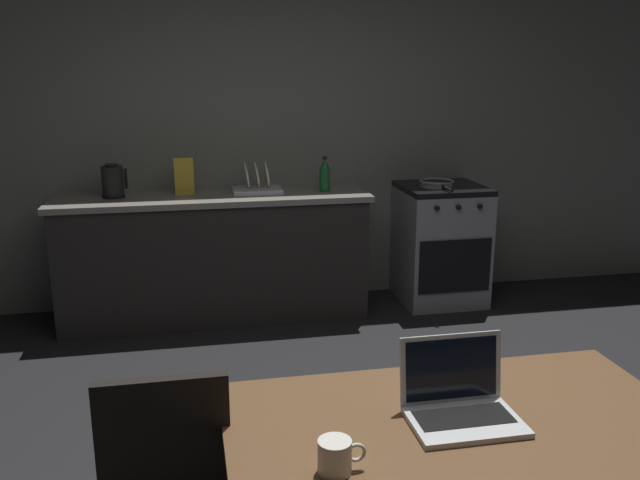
{
  "coord_description": "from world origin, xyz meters",
  "views": [
    {
      "loc": [
        -0.69,
        -2.39,
        1.76
      ],
      "look_at": [
        -0.02,
        0.97,
        0.87
      ],
      "focal_mm": 38.0,
      "sensor_mm": 36.0,
      "label": 1
    }
  ],
  "objects": [
    {
      "name": "kitchen_counter",
      "position": [
        -0.52,
        2.28,
        0.45
      ],
      "size": [
        2.16,
        0.64,
        0.89
      ],
      "color": "#282623",
      "rests_on": "ground_plane"
    },
    {
      "name": "back_wall",
      "position": [
        0.3,
        2.63,
        1.37
      ],
      "size": [
        6.4,
        0.1,
        2.74
      ],
      "primitive_type": "cube",
      "color": "gray",
      "rests_on": "ground_plane"
    },
    {
      "name": "bottle",
      "position": [
        0.27,
        2.23,
        1.0
      ],
      "size": [
        0.07,
        0.07,
        0.24
      ],
      "color": "#19592D",
      "rests_on": "kitchen_counter"
    },
    {
      "name": "dish_rack",
      "position": [
        -0.2,
        2.28,
        0.94
      ],
      "size": [
        0.34,
        0.26,
        0.21
      ],
      "color": "silver",
      "rests_on": "kitchen_counter"
    },
    {
      "name": "laptop",
      "position": [
        0.07,
        -0.71,
        0.8
      ],
      "size": [
        0.32,
        0.25,
        0.23
      ],
      "rotation": [
        0.0,
        0.0,
        0.16
      ],
      "color": "silver",
      "rests_on": "dining_table"
    },
    {
      "name": "electric_kettle",
      "position": [
        -1.17,
        2.28,
        1.0
      ],
      "size": [
        0.17,
        0.15,
        0.23
      ],
      "color": "black",
      "rests_on": "kitchen_counter"
    },
    {
      "name": "stove_oven",
      "position": [
        1.17,
        2.27,
        0.44
      ],
      "size": [
        0.6,
        0.62,
        0.89
      ],
      "color": "gray",
      "rests_on": "ground_plane"
    },
    {
      "name": "frying_pan",
      "position": [
        1.12,
        2.25,
        0.91
      ],
      "size": [
        0.26,
        0.43,
        0.05
      ],
      "color": "gray",
      "rests_on": "stove_oven"
    },
    {
      "name": "coffee_mug",
      "position": [
        -0.35,
        -0.9,
        0.79
      ],
      "size": [
        0.13,
        0.09,
        0.09
      ],
      "color": "silver",
      "rests_on": "dining_table"
    },
    {
      "name": "dining_table",
      "position": [
        0.06,
        -0.76,
        0.68
      ],
      "size": [
        1.37,
        0.84,
        0.75
      ],
      "color": "brown",
      "rests_on": "ground_plane"
    },
    {
      "name": "cereal_box",
      "position": [
        -0.7,
        2.3,
        1.02
      ],
      "size": [
        0.13,
        0.05,
        0.25
      ],
      "color": "gold",
      "rests_on": "kitchen_counter"
    }
  ]
}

